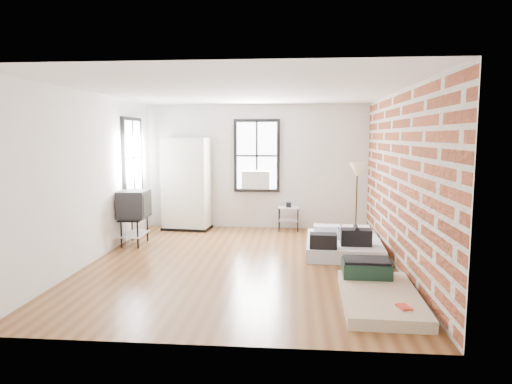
# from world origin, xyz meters

# --- Properties ---
(ground) EXTENTS (6.00, 6.00, 0.00)m
(ground) POSITION_xyz_m (0.00, 0.00, 0.00)
(ground) COLOR #5B3218
(ground) RESTS_ON ground
(room_shell) EXTENTS (5.02, 6.02, 2.80)m
(room_shell) POSITION_xyz_m (0.23, 0.36, 1.74)
(room_shell) COLOR silver
(room_shell) RESTS_ON ground
(mattress_main) EXTENTS (1.38, 1.83, 0.57)m
(mattress_main) POSITION_xyz_m (1.74, 0.87, 0.16)
(mattress_main) COLOR silver
(mattress_main) RESTS_ON ground
(mattress_bare) EXTENTS (1.00, 1.82, 0.39)m
(mattress_bare) POSITION_xyz_m (1.93, -1.49, 0.12)
(mattress_bare) COLOR #CAB492
(mattress_bare) RESTS_ON ground
(wardrobe) EXTENTS (1.10, 0.70, 2.05)m
(wardrobe) POSITION_xyz_m (-1.55, 2.65, 1.02)
(wardrobe) COLOR black
(wardrobe) RESTS_ON ground
(side_table) EXTENTS (0.47, 0.38, 0.62)m
(side_table) POSITION_xyz_m (0.73, 2.72, 0.42)
(side_table) COLOR black
(side_table) RESTS_ON ground
(floor_lamp) EXTENTS (0.33, 0.33, 1.54)m
(floor_lamp) POSITION_xyz_m (2.15, 2.26, 1.31)
(floor_lamp) COLOR black
(floor_lamp) RESTS_ON ground
(tv_stand) EXTENTS (0.55, 0.76, 1.05)m
(tv_stand) POSITION_xyz_m (-2.21, 1.13, 0.76)
(tv_stand) COLOR black
(tv_stand) RESTS_ON ground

